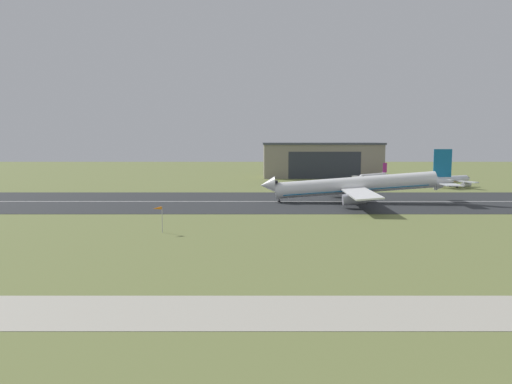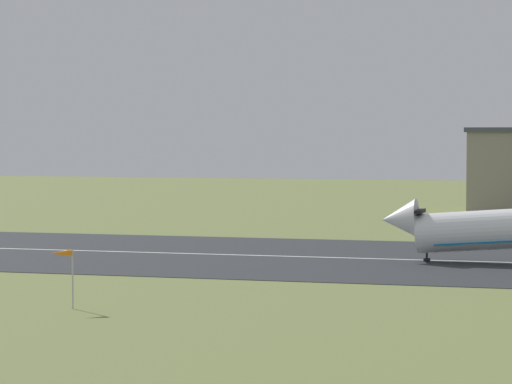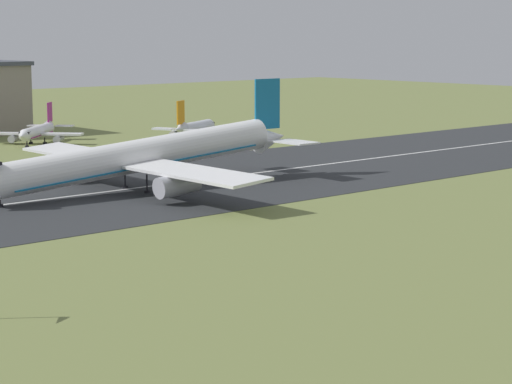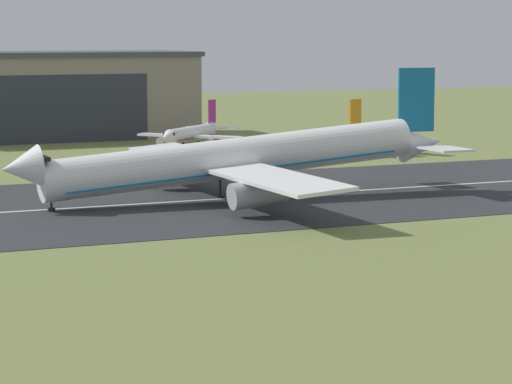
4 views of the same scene
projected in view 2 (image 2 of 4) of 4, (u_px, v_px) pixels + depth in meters
ground_plane at (448, 344)px, 88.65m from camera, size 602.89×602.89×0.00m
runway_strip at (499, 262)px, 143.89m from camera, size 362.89×48.74×0.06m
runway_centreline at (499, 262)px, 143.89m from camera, size 326.60×0.70×0.01m
windsock_pole at (62, 257)px, 105.73m from camera, size 1.85×1.62×5.25m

